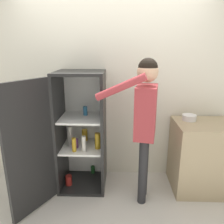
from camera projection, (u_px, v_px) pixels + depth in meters
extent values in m
plane|color=beige|center=(109.00, 217.00, 2.45)|extent=(12.00, 12.00, 0.00)
cube|color=silver|center=(112.00, 90.00, 3.04)|extent=(7.00, 0.06, 2.55)
cube|color=black|center=(84.00, 182.00, 3.07)|extent=(0.61, 0.59, 0.04)
cube|color=black|center=(80.00, 73.00, 2.64)|extent=(0.61, 0.59, 0.04)
cube|color=white|center=(85.00, 124.00, 3.12)|extent=(0.61, 0.03, 1.49)
cube|color=black|center=(60.00, 131.00, 2.87)|extent=(0.03, 0.59, 1.49)
cube|color=black|center=(104.00, 132.00, 2.85)|extent=(0.04, 0.59, 1.49)
cube|color=white|center=(83.00, 147.00, 2.92)|extent=(0.54, 0.52, 0.02)
cube|color=white|center=(81.00, 118.00, 2.81)|extent=(0.54, 0.52, 0.02)
cube|color=black|center=(30.00, 149.00, 2.35)|extent=(0.34, 0.55, 1.49)
cylinder|color=beige|center=(84.00, 144.00, 2.73)|extent=(0.05, 0.05, 0.21)
cylinder|color=maroon|center=(69.00, 180.00, 2.97)|extent=(0.09, 0.09, 0.14)
cylinder|color=teal|center=(85.00, 111.00, 2.86)|extent=(0.06, 0.06, 0.12)
cylinder|color=#B78C1E|center=(98.00, 141.00, 2.82)|extent=(0.07, 0.07, 0.21)
cylinder|color=#723884|center=(75.00, 143.00, 2.86)|extent=(0.09, 0.09, 0.11)
cylinder|color=#1E5123|center=(93.00, 170.00, 3.26)|extent=(0.06, 0.06, 0.11)
cylinder|color=beige|center=(70.00, 136.00, 2.94)|extent=(0.06, 0.06, 0.25)
cylinder|color=#B78C1E|center=(85.00, 135.00, 3.08)|extent=(0.08, 0.08, 0.16)
cylinder|color=#B78C1E|center=(74.00, 145.00, 2.74)|extent=(0.05, 0.05, 0.18)
cylinder|color=#262628|center=(143.00, 172.00, 2.59)|extent=(0.10, 0.10, 0.84)
cylinder|color=#262628|center=(144.00, 165.00, 2.74)|extent=(0.10, 0.10, 0.84)
cube|color=#9E3338|center=(146.00, 112.00, 2.47)|extent=(0.30, 0.44, 0.60)
sphere|color=#DBAD89|center=(148.00, 72.00, 2.34)|extent=(0.23, 0.23, 0.23)
sphere|color=black|center=(148.00, 68.00, 2.33)|extent=(0.21, 0.21, 0.21)
cylinder|color=#9E3338|center=(120.00, 87.00, 2.23)|extent=(0.55, 0.19, 0.31)
cylinder|color=#9E3338|center=(147.00, 109.00, 2.68)|extent=(0.08, 0.08, 0.56)
cube|color=tan|center=(202.00, 156.00, 2.87)|extent=(0.75, 0.63, 0.92)
cylinder|color=white|center=(189.00, 118.00, 2.85)|extent=(0.18, 0.18, 0.07)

